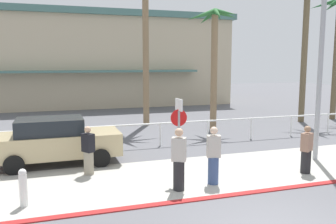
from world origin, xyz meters
The scene contains 15 objects.
ground_plane centered at (0.00, 10.00, 0.00)m, with size 80.00×80.00×0.00m, color #5B5B60.
sidewalk_strip centered at (0.00, 4.20, 0.01)m, with size 44.00×4.00×0.02m, color #ADAAA0.
curb_paint centered at (0.00, 2.20, 0.01)m, with size 44.00×0.24×0.03m, color maroon.
building_backdrop centered at (-1.65, 27.11, 3.93)m, with size 25.17×11.64×7.83m.
rail_fence centered at (0.00, 8.50, 0.84)m, with size 27.48×0.08×1.04m.
stop_sign_bike_lane centered at (-0.82, 3.84, 1.68)m, with size 0.52×0.56×2.56m.
bollard_0 centered at (-5.25, 3.14, 0.52)m, with size 0.20×0.20×1.00m.
streetlight_curb centered at (4.91, 4.25, 4.28)m, with size 0.24×2.54×7.50m.
palm_tree_3 centered at (3.92, 11.48, 4.84)m, with size 2.85×2.70×6.52m.
palm_tree_4 centered at (10.19, 12.00, 5.97)m, with size 3.06×3.17×8.23m.
car_tan_1 centered at (-4.39, 6.93, 0.87)m, with size 4.40×2.02×1.69m.
pedestrian_0 centered at (-1.11, 3.01, 0.85)m, with size 0.48×0.43×1.82m.
pedestrian_1 centered at (0.06, 3.20, 0.82)m, with size 0.46×0.40×1.77m.
pedestrian_2 centered at (-3.42, 5.29, 0.74)m, with size 0.44×0.48×1.62m.
pedestrian_3 centered at (3.42, 3.20, 0.73)m, with size 0.47×0.43×1.60m.
Camera 1 is at (-4.44, -6.17, 3.63)m, focal length 37.87 mm.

